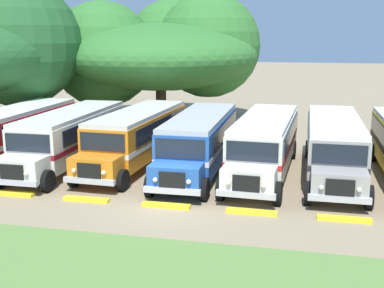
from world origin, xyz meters
TOP-DOWN VIEW (x-y plane):
  - ground_plane at (0.00, 0.00)m, footprint 220.00×220.00m
  - parked_bus_slot_0 at (-10.35, 5.90)m, footprint 2.75×10.85m
  - parked_bus_slot_1 at (-6.89, 5.46)m, footprint 2.72×10.85m
  - parked_bus_slot_2 at (-3.43, 6.36)m, footprint 3.11×10.90m
  - parked_bus_slot_3 at (0.12, 5.81)m, footprint 2.77×10.85m
  - parked_bus_slot_4 at (3.44, 5.96)m, footprint 3.11×10.90m
  - parked_bus_slot_5 at (6.80, 6.23)m, footprint 2.71×10.84m
  - curb_wheelstop_1 at (-6.94, -0.24)m, footprint 2.00×0.36m
  - curb_wheelstop_2 at (-3.47, -0.24)m, footprint 2.00×0.36m
  - curb_wheelstop_3 at (0.00, -0.24)m, footprint 2.00×0.36m
  - curb_wheelstop_4 at (3.47, -0.24)m, footprint 2.00×0.36m
  - curb_wheelstop_5 at (6.94, -0.24)m, footprint 2.00×0.36m
  - broad_shade_tree at (-5.90, 19.70)m, footprint 15.86×15.98m

SIDE VIEW (x-z plane):
  - ground_plane at x=0.00m, z-range 0.00..0.00m
  - curb_wheelstop_1 at x=-6.94m, z-range 0.00..0.15m
  - curb_wheelstop_2 at x=-3.47m, z-range 0.00..0.15m
  - curb_wheelstop_3 at x=0.00m, z-range 0.00..0.15m
  - curb_wheelstop_4 at x=3.47m, z-range 0.00..0.15m
  - curb_wheelstop_5 at x=6.94m, z-range 0.00..0.15m
  - parked_bus_slot_0 at x=-10.35m, z-range 0.17..2.99m
  - parked_bus_slot_1 at x=-6.89m, z-range 0.17..2.99m
  - parked_bus_slot_2 at x=-3.43m, z-range 0.17..2.99m
  - parked_bus_slot_3 at x=0.12m, z-range 0.17..2.99m
  - parked_bus_slot_4 at x=3.44m, z-range 0.17..2.99m
  - parked_bus_slot_5 at x=6.80m, z-range 0.17..2.99m
  - broad_shade_tree at x=-5.90m, z-range 0.47..10.54m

